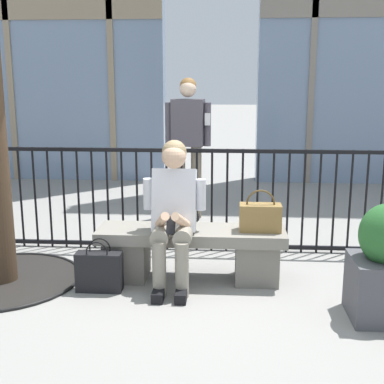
% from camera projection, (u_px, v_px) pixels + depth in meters
% --- Properties ---
extents(ground_plane, '(60.00, 60.00, 0.00)m').
position_uv_depth(ground_plane, '(191.00, 279.00, 4.48)').
color(ground_plane, gray).
extents(stone_bench, '(1.60, 0.44, 0.45)m').
position_uv_depth(stone_bench, '(191.00, 249.00, 4.42)').
color(stone_bench, gray).
rests_on(stone_bench, ground).
extents(seated_person_with_phone, '(0.52, 0.66, 1.21)m').
position_uv_depth(seated_person_with_phone, '(173.00, 210.00, 4.22)').
color(seated_person_with_phone, gray).
rests_on(seated_person_with_phone, ground).
extents(handbag_on_bench, '(0.35, 0.17, 0.35)m').
position_uv_depth(handbag_on_bench, '(260.00, 217.00, 4.30)').
color(handbag_on_bench, olive).
rests_on(handbag_on_bench, stone_bench).
extents(shopping_bag, '(0.37, 0.14, 0.43)m').
position_uv_depth(shopping_bag, '(99.00, 271.00, 4.19)').
color(shopping_bag, black).
rests_on(shopping_bag, ground).
extents(bystander_at_railing, '(0.55, 0.28, 1.71)m').
position_uv_depth(bystander_at_railing, '(188.00, 137.00, 6.23)').
color(bystander_at_railing, '#6B6051').
rests_on(bystander_at_railing, ground).
extents(plaza_railing, '(8.10, 0.04, 1.03)m').
position_uv_depth(plaza_railing, '(197.00, 200.00, 5.12)').
color(plaza_railing, black).
rests_on(plaza_railing, ground).
extents(planter, '(0.45, 0.45, 0.85)m').
position_uv_depth(planter, '(384.00, 267.00, 3.66)').
color(planter, '#4C4C51').
rests_on(planter, ground).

